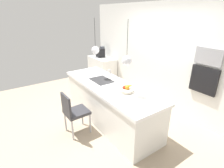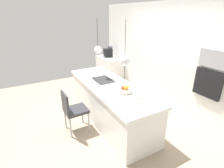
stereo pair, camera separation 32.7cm
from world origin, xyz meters
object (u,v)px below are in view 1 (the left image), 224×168
coffee_machine (100,53)px  chair_near (74,111)px  fruit_bowl (126,90)px  oven (204,80)px  microwave (209,56)px

coffee_machine → chair_near: 3.30m
coffee_machine → chair_near: coffee_machine is taller
fruit_bowl → oven: size_ratio=0.54×
microwave → oven: (0.00, 0.00, -0.50)m
oven → chair_near: (-1.21, -2.43, -0.51)m
coffee_machine → oven: bearing=4.6°
microwave → chair_near: bearing=-116.5°
coffee_machine → fruit_bowl: bearing=-22.1°
coffee_machine → microwave: microwave is taller
fruit_bowl → coffee_machine: coffee_machine is taller
coffee_machine → microwave: size_ratio=0.70×
coffee_machine → microwave: bearing=4.6°
coffee_machine → oven: (3.68, 0.30, 0.04)m
microwave → oven: 0.50m
fruit_bowl → microwave: microwave is taller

